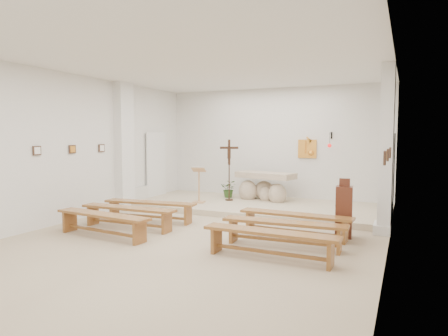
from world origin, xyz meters
The scene contains 29 objects.
ground centered at (0.00, 0.00, 0.00)m, with size 7.00×10.00×0.00m, color #C5B18E.
wall_left centered at (-3.49, 0.00, 1.75)m, with size 0.02×10.00×3.50m, color silver.
wall_right centered at (3.49, 0.00, 1.75)m, with size 0.02×10.00×3.50m, color silver.
wall_back centered at (0.00, 4.99, 1.75)m, with size 7.00×0.02×3.50m, color silver.
ceiling centered at (0.00, 0.00, 3.49)m, with size 7.00×10.00×0.02m, color silver.
sanctuary_platform centered at (0.00, 3.50, 0.07)m, with size 6.98×3.00×0.15m, color #BFB393.
pilaster_left centered at (-3.37, 2.00, 1.75)m, with size 0.26×0.55×3.50m, color white.
pilaster_right centered at (3.37, 2.00, 1.75)m, with size 0.26×0.55×3.50m, color white.
gold_wall_relief centered at (1.05, 4.96, 1.65)m, with size 0.55×0.04×0.55m, color gold.
sanctuary_lamp centered at (1.75, 4.71, 1.81)m, with size 0.11×0.36×0.44m.
station_frame_left_front centered at (-3.47, -0.80, 1.72)m, with size 0.03×0.20×0.20m, color #41291C.
station_frame_left_mid centered at (-3.47, 0.20, 1.72)m, with size 0.03×0.20×0.20m, color #41291C.
station_frame_left_rear centered at (-3.47, 1.20, 1.72)m, with size 0.03×0.20×0.20m, color #41291C.
station_frame_right_front centered at (3.47, -0.80, 1.72)m, with size 0.03×0.20×0.20m, color #41291C.
station_frame_right_mid centered at (3.47, 0.20, 1.72)m, with size 0.03×0.20×0.20m, color #41291C.
station_frame_right_rear centered at (3.47, 1.20, 1.72)m, with size 0.03×0.20×0.20m, color #41291C.
radiator_left centered at (-3.43, 2.70, 0.27)m, with size 0.10×0.85×0.52m, color silver.
radiator_right centered at (3.43, 2.70, 0.27)m, with size 0.10×0.85×0.52m, color silver.
altar centered at (-0.02, 4.20, 0.49)m, with size 1.84×1.02×0.90m.
lectern centered at (-1.55, 2.96, 0.66)m, with size 0.43×0.39×1.04m.
crucifix_stand centered at (-0.94, 3.69, 1.18)m, with size 0.52×0.23×1.78m.
potted_plant centered at (-1.17, 4.20, 0.42)m, with size 0.48×0.42×0.54m, color #2D5020.
donation_pedestal centered at (2.65, 1.26, 0.53)m, with size 0.35×0.35×1.19m.
bench_left_front centered at (-1.76, 0.88, 0.36)m, with size 2.31×0.60×0.48m.
bench_right_front centered at (1.76, 0.88, 0.36)m, with size 2.30×0.49×0.48m.
bench_left_second centered at (-1.76, 0.06, 0.36)m, with size 2.29×0.40×0.48m.
bench_right_second centered at (1.76, 0.06, 0.36)m, with size 2.30×0.46×0.48m.
bench_left_third centered at (-1.76, -0.75, 0.36)m, with size 2.31×0.59×0.48m.
bench_right_third centered at (1.76, -0.75, 0.36)m, with size 2.29×0.41×0.48m.
Camera 1 is at (3.75, -6.91, 2.03)m, focal length 32.00 mm.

